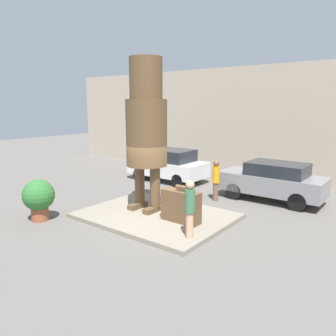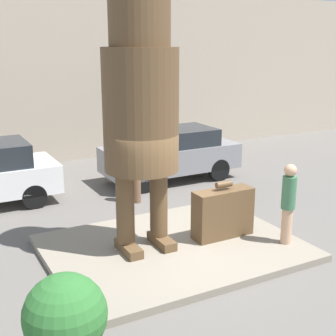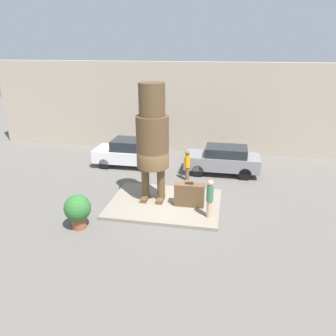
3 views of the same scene
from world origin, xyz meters
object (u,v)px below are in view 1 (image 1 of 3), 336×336
statue_figure (146,123)px  tourist (190,207)px  parked_car_grey (273,180)px  worker_hivis (216,179)px  planter_pot (39,197)px  giant_suitcase (181,206)px  parked_car_white (168,164)px

statue_figure → tourist: bearing=-24.9°
parked_car_grey → worker_hivis: worker_hivis is taller
tourist → planter_pot: bearing=-162.6°
tourist → statue_figure: bearing=155.1°
giant_suitcase → parked_car_white: parked_car_white is taller
tourist → worker_hivis: 4.42m
giant_suitcase → worker_hivis: size_ratio=0.78×
statue_figure → giant_suitcase: bearing=-10.7°
giant_suitcase → parked_car_grey: size_ratio=0.32×
planter_pot → parked_car_white: bearing=91.0°
giant_suitcase → worker_hivis: bearing=99.3°
parked_car_white → worker_hivis: 4.11m
parked_car_white → planter_pot: size_ratio=2.87×
giant_suitcase → parked_car_white: size_ratio=0.32×
tourist → worker_hivis: bearing=109.7°
tourist → parked_car_white: size_ratio=0.41×
statue_figure → parked_car_white: (-2.55, 4.58, -2.42)m
worker_hivis → planter_pot: bearing=-122.2°
statue_figure → tourist: statue_figure is taller
parked_car_white → planter_pot: parked_car_white is taller
statue_figure → planter_pot: size_ratio=3.75×
statue_figure → parked_car_white: 5.77m
giant_suitcase → tourist: bearing=-44.0°
statue_figure → planter_pot: 4.47m
worker_hivis → tourist: bearing=-70.3°
giant_suitcase → tourist: 1.39m
tourist → parked_car_white: tourist is taller
planter_pot → worker_hivis: 6.81m
planter_pot → giant_suitcase: bearing=31.3°
parked_car_grey → planter_pot: parked_car_grey is taller
planter_pot → worker_hivis: worker_hivis is taller
tourist → parked_car_grey: size_ratio=0.41×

